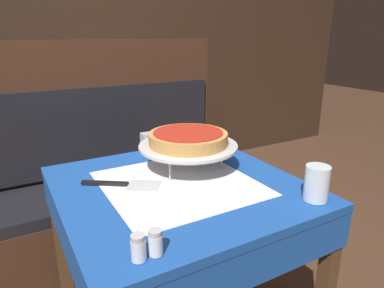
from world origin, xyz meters
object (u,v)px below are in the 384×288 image
pizza_server (124,185)px  pepper_shaker (156,242)px  pizza_pan_stand (188,147)px  salt_shaker (138,248)px  napkin_holder (152,142)px  water_glass_near (317,183)px  booth_bench (95,200)px  condiment_caddy (117,102)px  dining_table_rear (122,122)px  deep_dish_pizza (188,138)px  dining_table_front (179,207)px

pizza_server → pepper_shaker: pepper_shaker is taller
pizza_pan_stand → salt_shaker: 0.59m
napkin_holder → pizza_server: bearing=-128.9°
water_glass_near → salt_shaker: 0.61m
booth_bench → pepper_shaker: booth_bench is taller
pizza_pan_stand → condiment_caddy: condiment_caddy is taller
dining_table_rear → napkin_holder: size_ratio=7.32×
salt_shaker → napkin_holder: size_ratio=0.67×
water_glass_near → condiment_caddy: size_ratio=0.72×
deep_dish_pizza → salt_shaker: size_ratio=4.56×
dining_table_front → pepper_shaker: 0.44m
pizza_server → napkin_holder: size_ratio=2.61×
salt_shaker → pepper_shaker: bearing=0.0°
salt_shaker → dining_table_rear: bearing=72.9°
deep_dish_pizza → salt_shaker: (-0.38, -0.45, -0.10)m
dining_table_rear → booth_bench: (-0.40, -0.67, -0.26)m
dining_table_front → condiment_caddy: (0.22, 1.41, 0.14)m
salt_shaker → pizza_pan_stand: bearing=49.5°
pizza_server → booth_bench: bearing=86.3°
dining_table_front → deep_dish_pizza: (0.10, 0.10, 0.23)m
pizza_pan_stand → deep_dish_pizza: bearing=90.0°
dining_table_rear → deep_dish_pizza: bearing=-97.2°
dining_table_front → deep_dish_pizza: bearing=46.7°
booth_bench → pizza_server: bearing=-93.7°
salt_shaker → deep_dish_pizza: bearing=49.5°
dining_table_rear → pizza_server: bearing=-107.9°
dining_table_rear → pizza_server: size_ratio=2.80×
condiment_caddy → pizza_server: bearing=-106.8°
pizza_pan_stand → salt_shaker: size_ratio=5.74×
dining_table_front → pizza_pan_stand: bearing=46.7°
water_glass_near → salt_shaker: (-0.61, -0.01, -0.03)m
dining_table_rear → water_glass_near: water_glass_near is taller
dining_table_rear → pizza_server: (-0.44, -1.38, 0.13)m
dining_table_front → salt_shaker: (-0.29, -0.34, 0.13)m
pizza_pan_stand → salt_shaker: pizza_pan_stand is taller
dining_table_rear → salt_shaker: bearing=-107.1°
pizza_server → pepper_shaker: 0.43m
pizza_server → napkin_holder: napkin_holder is taller
pizza_server → condiment_caddy: (0.40, 1.34, 0.03)m
pizza_pan_stand → pizza_server: (-0.27, -0.02, -0.09)m
dining_table_rear → pepper_shaker: (-0.51, -1.80, 0.16)m
deep_dish_pizza → condiment_caddy: (0.13, 1.31, -0.09)m
deep_dish_pizza → pepper_shaker: bearing=-127.1°
dining_table_front → dining_table_rear: size_ratio=1.13×
dining_table_rear → water_glass_near: 1.80m
pizza_server → pepper_shaker: bearing=-98.5°
pizza_pan_stand → pepper_shaker: bearing=-127.1°
booth_bench → pizza_server: size_ratio=6.31×
booth_bench → napkin_holder: bearing=-65.1°
booth_bench → deep_dish_pizza: (0.23, -0.68, 0.51)m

